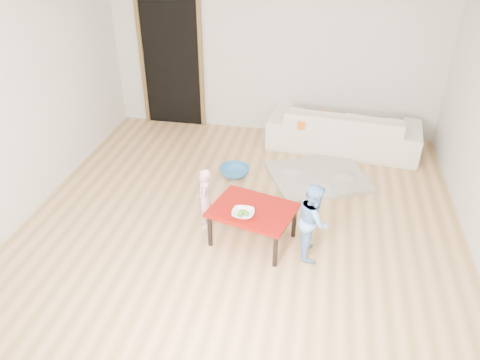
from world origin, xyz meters
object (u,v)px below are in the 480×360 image
(sofa, at_px, (344,128))
(red_table, at_px, (253,225))
(bowl, at_px, (243,214))
(child_pink, at_px, (204,199))
(basin, at_px, (234,171))
(child_blue, at_px, (314,220))

(sofa, height_order, red_table, sofa)
(red_table, height_order, bowl, bowl)
(red_table, distance_m, bowl, 0.29)
(child_pink, xyz_separation_m, basin, (0.11, 1.15, -0.30))
(child_pink, xyz_separation_m, child_blue, (1.22, -0.26, 0.06))
(bowl, distance_m, child_blue, 0.72)
(child_pink, bearing_deg, child_blue, 62.17)
(sofa, relative_size, basin, 5.44)
(red_table, relative_size, child_blue, 1.01)
(sofa, bearing_deg, child_blue, 88.81)
(red_table, xyz_separation_m, basin, (-0.47, 1.33, -0.15))
(sofa, distance_m, bowl, 2.78)
(child_blue, distance_m, basin, 1.83)
(child_pink, bearing_deg, bowl, 41.26)
(red_table, bearing_deg, bowl, -117.47)
(red_table, height_order, basin, red_table)
(child_pink, relative_size, basin, 1.82)
(sofa, xyz_separation_m, red_table, (-0.95, -2.43, -0.10))
(child_pink, bearing_deg, sofa, 130.12)
(red_table, xyz_separation_m, child_blue, (0.64, -0.08, 0.21))
(red_table, distance_m, basin, 1.42)
(red_table, distance_m, child_pink, 0.62)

